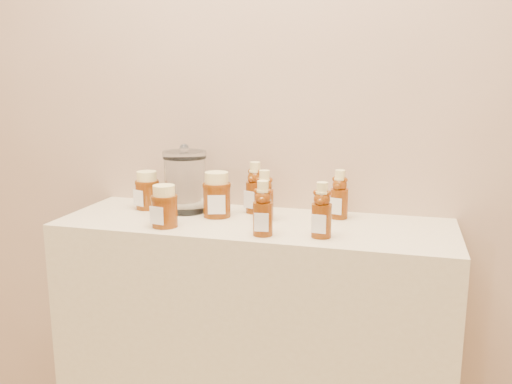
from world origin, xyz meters
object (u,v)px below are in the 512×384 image
(bear_bottle_back_left, at_px, (255,184))
(bear_bottle_front_left, at_px, (263,205))
(display_table, at_px, (254,356))
(glass_canister, at_px, (185,179))
(honey_jar_left, at_px, (147,190))

(bear_bottle_back_left, distance_m, bear_bottle_front_left, 0.26)
(bear_bottle_back_left, height_order, bear_bottle_front_left, bear_bottle_back_left)
(bear_bottle_front_left, bearing_deg, bear_bottle_back_left, 103.61)
(display_table, height_order, glass_canister, glass_canister)
(bear_bottle_back_left, bearing_deg, glass_canister, -144.66)
(bear_bottle_front_left, bearing_deg, display_table, 108.96)
(bear_bottle_front_left, bearing_deg, honey_jar_left, 149.67)
(bear_bottle_back_left, distance_m, honey_jar_left, 0.37)
(glass_canister, bearing_deg, display_table, -14.88)
(bear_bottle_front_left, xyz_separation_m, glass_canister, (-0.31, 0.20, 0.02))
(bear_bottle_front_left, height_order, honey_jar_left, bear_bottle_front_left)
(display_table, relative_size, bear_bottle_front_left, 6.87)
(glass_canister, bearing_deg, bear_bottle_back_left, 11.65)
(honey_jar_left, distance_m, glass_canister, 0.15)
(glass_canister, bearing_deg, honey_jar_left, 178.72)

